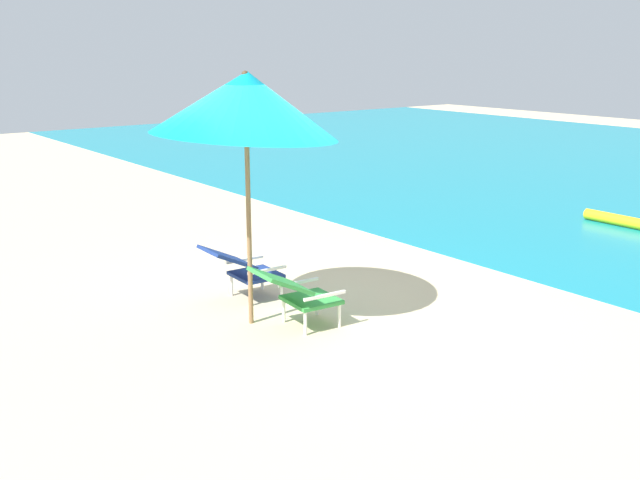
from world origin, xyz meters
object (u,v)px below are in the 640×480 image
(lounge_chair_left, at_px, (243,267))
(beach_umbrella_center, at_px, (246,104))
(lounge_chair_right, at_px, (297,291))
(swim_buoy, at_px, (630,222))

(lounge_chair_left, xyz_separation_m, beach_umbrella_center, (0.68, -0.32, 1.90))
(lounge_chair_right, bearing_deg, lounge_chair_left, 179.30)
(lounge_chair_left, relative_size, beach_umbrella_center, 0.33)
(swim_buoy, relative_size, lounge_chair_right, 1.75)
(swim_buoy, xyz_separation_m, beach_umbrella_center, (-0.14, -7.16, 2.21))
(swim_buoy, height_order, lounge_chair_right, lounge_chair_right)
(lounge_chair_right, bearing_deg, beach_umbrella_center, -143.80)
(swim_buoy, distance_m, lounge_chair_right, 6.87)
(swim_buoy, height_order, lounge_chair_left, lounge_chair_left)
(lounge_chair_right, xyz_separation_m, beach_umbrella_center, (-0.42, -0.31, 1.90))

